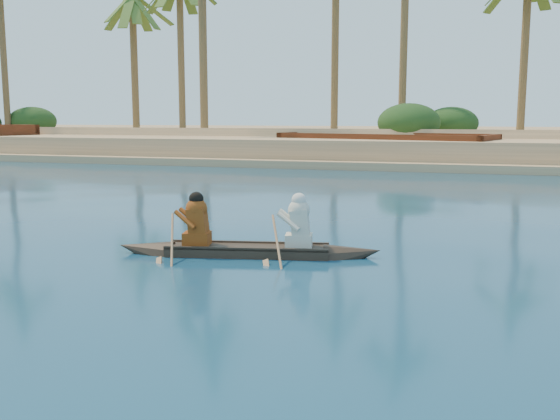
% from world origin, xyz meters
% --- Properties ---
extents(ground, '(160.00, 160.00, 0.00)m').
position_xyz_m(ground, '(0.00, 0.00, 0.00)').
color(ground, navy).
rests_on(ground, ground).
extents(sandy_embankment, '(150.00, 51.00, 1.50)m').
position_xyz_m(sandy_embankment, '(0.00, 46.89, 0.53)').
color(sandy_embankment, '#DAAE7B').
rests_on(sandy_embankment, ground).
extents(palm_grove, '(110.00, 14.00, 16.00)m').
position_xyz_m(palm_grove, '(0.00, 35.00, 8.00)').
color(palm_grove, '#476222').
rests_on(palm_grove, ground).
extents(shrub_cluster, '(100.00, 6.00, 2.40)m').
position_xyz_m(shrub_cluster, '(0.00, 31.50, 1.20)').
color(shrub_cluster, '#1F3E16').
rests_on(shrub_cluster, ground).
extents(canoe, '(4.67, 1.57, 1.28)m').
position_xyz_m(canoe, '(-0.23, 4.15, 0.25)').
color(canoe, '#33251B').
rests_on(canoe, ground).
extents(barge_mid, '(11.64, 6.40, 1.84)m').
position_xyz_m(barge_mid, '(-1.18, 27.00, 0.65)').
color(barge_mid, maroon).
rests_on(barge_mid, ground).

